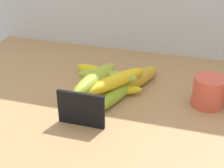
% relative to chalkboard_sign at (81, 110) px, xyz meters
% --- Properties ---
extents(counter_top, '(1.10, 0.76, 0.03)m').
position_rel_chalkboard_sign_xyz_m(counter_top, '(0.08, 0.08, -0.05)').
color(counter_top, tan).
rests_on(counter_top, ground).
extents(chalkboard_sign, '(0.11, 0.02, 0.08)m').
position_rel_chalkboard_sign_xyz_m(chalkboard_sign, '(0.00, 0.00, 0.00)').
color(chalkboard_sign, black).
rests_on(chalkboard_sign, counter_top).
extents(coffee_mug, '(0.09, 0.08, 0.08)m').
position_rel_chalkboard_sign_xyz_m(coffee_mug, '(0.27, 0.17, -0.00)').
color(coffee_mug, '#E05641').
rests_on(coffee_mug, counter_top).
extents(banana_0, '(0.11, 0.17, 0.04)m').
position_rel_chalkboard_sign_xyz_m(banana_0, '(0.09, 0.22, -0.02)').
color(banana_0, gold).
rests_on(banana_0, counter_top).
extents(banana_1, '(0.10, 0.20, 0.04)m').
position_rel_chalkboard_sign_xyz_m(banana_1, '(0.05, 0.12, -0.02)').
color(banana_1, '#8BB22A').
rests_on(banana_1, counter_top).
extents(banana_2, '(0.18, 0.08, 0.03)m').
position_rel_chalkboard_sign_xyz_m(banana_2, '(0.02, 0.15, -0.02)').
color(banana_2, yellow).
rests_on(banana_2, counter_top).
extents(banana_3, '(0.12, 0.18, 0.04)m').
position_rel_chalkboard_sign_xyz_m(banana_3, '(0.01, 0.10, -0.02)').
color(banana_3, '#B88018').
rests_on(banana_3, counter_top).
extents(banana_4, '(0.15, 0.09, 0.04)m').
position_rel_chalkboard_sign_xyz_m(banana_4, '(-0.04, 0.22, -0.02)').
color(banana_4, yellow).
rests_on(banana_4, counter_top).
extents(banana_5, '(0.08, 0.19, 0.04)m').
position_rel_chalkboard_sign_xyz_m(banana_5, '(-0.00, 0.11, 0.02)').
color(banana_5, '#9DB131').
rests_on(banana_5, banana_3).
extents(banana_6, '(0.14, 0.19, 0.03)m').
position_rel_chalkboard_sign_xyz_m(banana_6, '(0.04, 0.13, 0.02)').
color(banana_6, yellow).
rests_on(banana_6, banana_1).
extents(banana_7, '(0.16, 0.05, 0.03)m').
position_rel_chalkboard_sign_xyz_m(banana_7, '(0.01, 0.15, 0.01)').
color(banana_7, '#9BB136').
rests_on(banana_7, banana_2).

